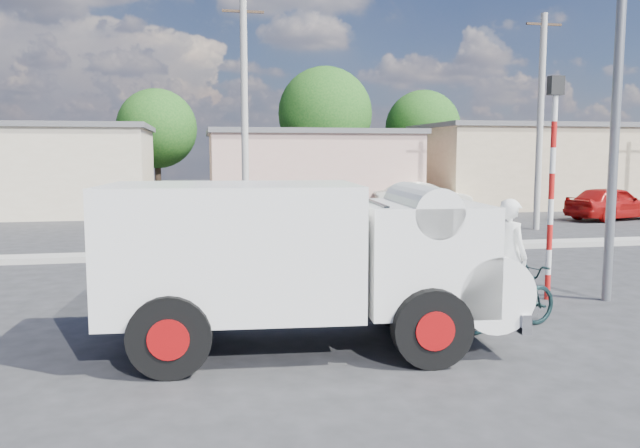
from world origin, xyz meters
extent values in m
plane|color=#262629|center=(0.00, 0.00, 0.00)|extent=(120.00, 120.00, 0.00)
cube|color=#99968E|center=(0.00, 8.00, 0.08)|extent=(40.00, 0.80, 0.16)
cylinder|color=black|center=(-3.96, -1.54, 0.55)|extent=(1.11, 0.40, 1.09)
cylinder|color=#B30C0E|center=(-3.96, -1.54, 0.55)|extent=(0.56, 0.40, 0.54)
cylinder|color=black|center=(-3.80, 0.54, 0.55)|extent=(1.11, 0.40, 1.09)
cylinder|color=#B30C0E|center=(-3.80, 0.54, 0.55)|extent=(0.56, 0.40, 0.54)
cylinder|color=black|center=(-0.50, -1.81, 0.55)|extent=(1.11, 0.40, 1.09)
cylinder|color=#B30C0E|center=(-0.50, -1.81, 0.55)|extent=(0.56, 0.40, 0.54)
cylinder|color=black|center=(-0.34, 0.27, 0.55)|extent=(1.11, 0.40, 1.09)
cylinder|color=#B30C0E|center=(-0.34, 0.27, 0.55)|extent=(0.56, 0.40, 0.54)
cube|color=black|center=(-2.20, -0.63, 0.62)|extent=(4.65, 1.64, 0.18)
cube|color=white|center=(-3.09, -0.56, 1.54)|extent=(3.73, 2.45, 1.83)
cube|color=white|center=(-0.32, -0.78, 1.39)|extent=(1.94, 2.17, 1.54)
cylinder|color=white|center=(0.52, -0.84, 0.94)|extent=(1.25, 2.11, 1.09)
cylinder|color=white|center=(-0.32, -0.78, 2.08)|extent=(0.85, 2.08, 0.69)
cube|color=silver|center=(0.92, -0.87, 0.55)|extent=(0.30, 2.14, 0.28)
cube|color=black|center=(-1.01, -0.72, 1.83)|extent=(0.21, 1.69, 0.69)
imported|color=black|center=(1.40, -0.32, 0.53)|extent=(2.12, 1.23, 1.05)
imported|color=silver|center=(1.40, -0.32, 0.93)|extent=(0.62, 0.78, 1.87)
imported|color=beige|center=(6.72, 18.39, 0.78)|extent=(4.82, 2.01, 1.55)
imported|color=#9D0E0C|center=(13.98, 14.52, 0.74)|extent=(4.63, 2.81, 1.47)
cylinder|color=red|center=(3.20, 1.50, 0.25)|extent=(0.11, 0.11, 0.50)
cylinder|color=white|center=(3.20, 1.50, 0.75)|extent=(0.11, 0.11, 0.50)
cylinder|color=red|center=(3.20, 1.50, 1.25)|extent=(0.11, 0.11, 0.50)
cylinder|color=white|center=(3.20, 1.50, 1.75)|extent=(0.11, 0.11, 0.50)
cylinder|color=red|center=(3.20, 1.50, 2.25)|extent=(0.11, 0.11, 0.50)
cylinder|color=white|center=(3.20, 1.50, 2.75)|extent=(0.11, 0.11, 0.50)
cylinder|color=red|center=(3.20, 1.50, 3.25)|extent=(0.11, 0.11, 0.50)
cylinder|color=white|center=(3.20, 1.50, 3.75)|extent=(0.11, 0.11, 0.50)
cube|color=black|center=(3.20, 1.50, 4.18)|extent=(0.28, 0.18, 0.36)
cylinder|color=slate|center=(4.30, 1.20, 4.50)|extent=(0.18, 0.18, 9.00)
cube|color=beige|center=(-12.00, 22.00, 2.00)|extent=(12.00, 7.00, 4.00)
cube|color=#59595B|center=(-12.00, 22.00, 4.12)|extent=(12.30, 7.30, 0.24)
cube|color=#D19F90|center=(2.00, 22.00, 1.90)|extent=(10.00, 7.00, 3.80)
cube|color=#59595B|center=(2.00, 22.00, 3.92)|extent=(10.30, 7.30, 0.24)
cube|color=tan|center=(14.00, 22.00, 2.10)|extent=(11.00, 7.00, 4.20)
cube|color=#59595B|center=(14.00, 22.00, 4.32)|extent=(11.30, 7.30, 0.24)
cylinder|color=#38281E|center=(-6.00, 29.00, 1.74)|extent=(0.36, 0.36, 3.47)
sphere|color=#356A1F|center=(-6.00, 29.00, 4.34)|extent=(4.71, 4.71, 4.71)
cylinder|color=#38281E|center=(4.00, 28.00, 2.10)|extent=(0.36, 0.36, 4.20)
sphere|color=#356A1F|center=(4.00, 28.00, 5.25)|extent=(5.70, 5.70, 5.70)
cylinder|color=#38281E|center=(11.00, 30.00, 1.82)|extent=(0.36, 0.36, 3.64)
sphere|color=#356A1F|center=(11.00, 30.00, 4.55)|extent=(4.94, 4.94, 4.94)
cylinder|color=#99968E|center=(-2.00, 12.00, 4.00)|extent=(0.24, 0.24, 8.00)
cube|color=#38281E|center=(-2.00, 12.00, 7.60)|extent=(1.40, 0.08, 0.08)
cylinder|color=#99968E|center=(9.00, 12.00, 4.00)|extent=(0.24, 0.24, 8.00)
cube|color=#38281E|center=(9.00, 12.00, 7.60)|extent=(1.40, 0.08, 0.08)
camera|label=1|loc=(-3.53, -9.57, 2.89)|focal=35.00mm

